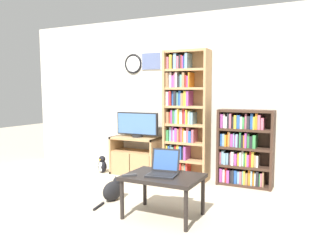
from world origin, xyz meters
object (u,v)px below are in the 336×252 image
(penguin_figurine, at_px, (102,165))
(cat, at_px, (113,190))
(coffee_table, at_px, (163,180))
(remote_near_laptop, at_px, (129,175))
(bookshelf_short, at_px, (243,149))
(laptop, at_px, (164,169))
(bookshelf_tall, at_px, (184,116))
(television, at_px, (137,125))
(tv_stand, at_px, (135,156))

(penguin_figurine, bearing_deg, cat, -47.65)
(coffee_table, bearing_deg, remote_near_laptop, -149.05)
(coffee_table, bearing_deg, bookshelf_short, 71.88)
(coffee_table, xyz_separation_m, laptop, (-0.01, 0.03, 0.12))
(bookshelf_tall, bearing_deg, television, -174.33)
(tv_stand, xyz_separation_m, penguin_figurine, (-0.57, -0.16, -0.18))
(tv_stand, height_order, penguin_figurine, tv_stand)
(coffee_table, xyz_separation_m, cat, (-0.82, 0.21, -0.28))
(coffee_table, bearing_deg, tv_stand, 130.29)
(penguin_figurine, bearing_deg, bookshelf_tall, 10.74)
(television, bearing_deg, tv_stand, -144.08)
(cat, xyz_separation_m, penguin_figurine, (-1.01, 1.10, -0.00))
(television, relative_size, bookshelf_tall, 0.38)
(coffee_table, bearing_deg, laptop, 106.12)
(bookshelf_short, bearing_deg, bookshelf_tall, -179.36)
(laptop, bearing_deg, bookshelf_short, 63.26)
(bookshelf_short, xyz_separation_m, coffee_table, (-0.52, -1.60, -0.13))
(remote_near_laptop, bearing_deg, coffee_table, -104.03)
(bookshelf_tall, height_order, bookshelf_short, bookshelf_tall)
(tv_stand, height_order, bookshelf_tall, bookshelf_tall)
(tv_stand, bearing_deg, bookshelf_tall, 6.96)
(coffee_table, relative_size, cat, 1.48)
(television, distance_m, remote_near_laptop, 1.96)
(tv_stand, height_order, coffee_table, tv_stand)
(tv_stand, bearing_deg, penguin_figurine, -163.88)
(television, bearing_deg, bookshelf_tall, 5.67)
(television, bearing_deg, cat, -72.40)
(tv_stand, bearing_deg, coffee_table, -49.71)
(tv_stand, distance_m, bookshelf_tall, 1.09)
(bookshelf_short, bearing_deg, remote_near_laptop, -115.19)
(coffee_table, distance_m, laptop, 0.13)
(bookshelf_tall, bearing_deg, tv_stand, -173.04)
(coffee_table, relative_size, penguin_figurine, 2.86)
(coffee_table, distance_m, cat, 0.89)
(remote_near_laptop, bearing_deg, laptop, -99.69)
(television, height_order, laptop, television)
(penguin_figurine, bearing_deg, television, 17.28)
(bookshelf_tall, distance_m, coffee_table, 1.74)
(remote_near_laptop, distance_m, cat, 0.73)
(bookshelf_tall, bearing_deg, laptop, -75.06)
(bookshelf_tall, xyz_separation_m, bookshelf_short, (0.95, 0.01, -0.45))
(bookshelf_short, bearing_deg, coffee_table, -108.12)
(bookshelf_tall, relative_size, laptop, 5.62)
(bookshelf_tall, relative_size, coffee_table, 2.41)
(bookshelf_tall, distance_m, bookshelf_short, 1.05)
(television, distance_m, cat, 1.53)
(television, relative_size, cat, 1.33)
(television, relative_size, remote_near_laptop, 5.24)
(coffee_table, height_order, penguin_figurine, coffee_table)
(coffee_table, relative_size, laptop, 2.33)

